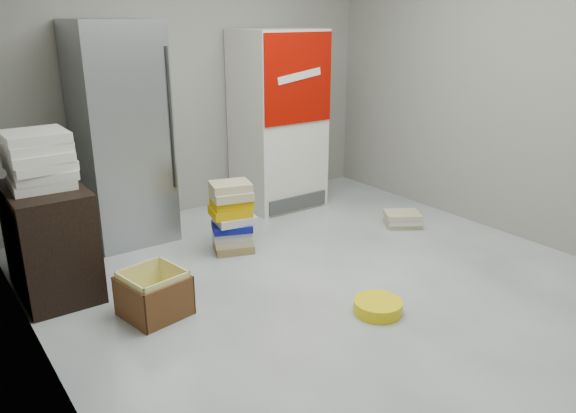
% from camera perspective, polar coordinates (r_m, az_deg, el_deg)
% --- Properties ---
extents(ground, '(5.00, 5.00, 0.00)m').
position_cam_1_polar(ground, '(4.10, 7.32, -9.37)').
color(ground, silver).
rests_on(ground, ground).
extents(room_shell, '(4.04, 5.04, 2.82)m').
position_cam_1_polar(room_shell, '(3.62, 8.55, 16.57)').
color(room_shell, gray).
rests_on(room_shell, ground).
extents(steel_fridge, '(0.70, 0.72, 1.90)m').
position_cam_1_polar(steel_fridge, '(5.11, -16.65, 7.05)').
color(steel_fridge, '#A2A6AA').
rests_on(steel_fridge, ground).
extents(coke_cooler, '(0.80, 0.73, 1.80)m').
position_cam_1_polar(coke_cooler, '(5.84, -1.03, 8.80)').
color(coke_cooler, silver).
rests_on(coke_cooler, ground).
extents(wood_shelf, '(0.50, 0.80, 0.80)m').
position_cam_1_polar(wood_shelf, '(4.37, -23.01, -3.21)').
color(wood_shelf, black).
rests_on(wood_shelf, ground).
extents(supply_box_stack, '(0.43, 0.43, 0.39)m').
position_cam_1_polar(supply_box_stack, '(4.21, -24.00, 4.37)').
color(supply_box_stack, white).
rests_on(supply_box_stack, wood_shelf).
extents(phonebook_stack_main, '(0.41, 0.38, 0.62)m').
position_cam_1_polar(phonebook_stack_main, '(4.76, -5.70, -1.12)').
color(phonebook_stack_main, olive).
rests_on(phonebook_stack_main, ground).
extents(phonebook_stack_side, '(0.43, 0.40, 0.15)m').
position_cam_1_polar(phonebook_stack_side, '(5.49, 11.58, -1.28)').
color(phonebook_stack_side, tan).
rests_on(phonebook_stack_side, ground).
extents(cardboard_box, '(0.46, 0.46, 0.32)m').
position_cam_1_polar(cardboard_box, '(3.94, -13.44, -8.91)').
color(cardboard_box, yellow).
rests_on(cardboard_box, ground).
extents(bucket_lid, '(0.38, 0.38, 0.09)m').
position_cam_1_polar(bucket_lid, '(3.94, 9.12, -10.02)').
color(bucket_lid, yellow).
rests_on(bucket_lid, ground).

